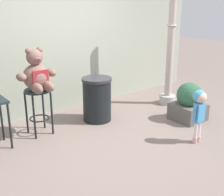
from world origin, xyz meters
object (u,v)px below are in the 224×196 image
Objects in this scene: teddy_bear at (37,75)px; trash_bin at (97,99)px; lamppost at (170,52)px; planter_with_shrub at (189,103)px; bar_stool_with_teddy at (38,102)px; child_walking at (199,105)px.

trash_bin is at bearing -4.37° from teddy_bear.
planter_with_shrub is at bearing -115.09° from lamppost.
trash_bin is 1.67m from planter_with_shrub.
bar_stool_with_teddy is at bearing 174.04° from lamppost.
bar_stool_with_teddy is at bearing 90.00° from teddy_bear.
child_walking is 1.06× the size of trash_bin.
planter_with_shrub is at bearing -37.86° from trash_bin.
trash_bin is at bearing 174.13° from lamppost.
bar_stool_with_teddy reaches higher than planter_with_shrub.
bar_stool_with_teddy is 0.27× the size of lamppost.
planter_with_shrub is (2.40, -1.14, -0.22)m from bar_stool_with_teddy.
lamppost is (2.79, -0.26, 0.11)m from teddy_bear.
lamppost reaches higher than teddy_bear.
lamppost is 1.23m from planter_with_shrub.
lamppost reaches higher than planter_with_shrub.
teddy_bear is 2.73m from planter_with_shrub.
planter_with_shrub is (1.32, -1.02, -0.08)m from trash_bin.
bar_stool_with_teddy is at bearing 173.90° from trash_bin.
child_walking is 1.91m from lamppost.
trash_bin reaches higher than planter_with_shrub.
trash_bin is 1.87m from lamppost.
child_walking is at bearing -68.39° from trash_bin.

